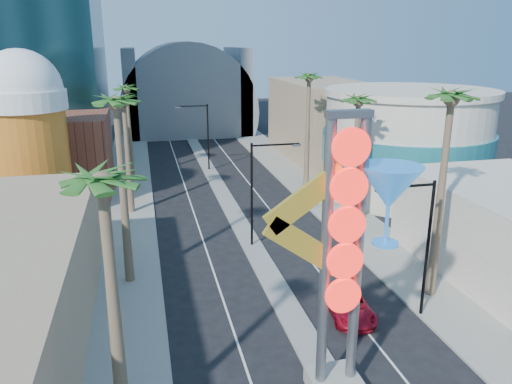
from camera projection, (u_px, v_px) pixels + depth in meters
name	position (u px, v px, depth m)	size (l,w,h in m)	color
sidewalk_west	(127.00, 196.00, 50.03)	(5.00, 100.00, 0.15)	gray
sidewalk_east	(307.00, 185.00, 54.12)	(5.00, 100.00, 0.15)	gray
median	(216.00, 183.00, 54.87)	(1.60, 84.00, 0.15)	gray
brick_filler_west	(59.00, 155.00, 50.30)	(10.00, 10.00, 8.00)	brown
filler_east	(324.00, 120.00, 66.21)	(10.00, 20.00, 10.00)	#9D8465
beer_mug	(27.00, 131.00, 41.51)	(7.00, 7.00, 14.50)	orange
turquoise_building	(406.00, 143.00, 49.78)	(16.60, 16.60, 10.60)	beige
canopy	(186.00, 106.00, 85.36)	(22.00, 16.00, 22.00)	slate
neon_sign	(362.00, 239.00, 20.27)	(6.53, 2.60, 12.55)	gray
streetlight_0	(259.00, 184.00, 36.81)	(3.79, 0.25, 8.00)	black
streetlight_1	(203.00, 131.00, 58.96)	(3.79, 0.25, 8.00)	black
streetlight_2	(421.00, 237.00, 26.96)	(3.45, 0.25, 8.00)	black
palm_0	(104.00, 201.00, 16.51)	(2.40, 2.40, 11.70)	brown
palm_1	(117.00, 115.00, 29.31)	(2.40, 2.40, 12.70)	brown
palm_2	(124.00, 108.00, 42.75)	(2.40, 2.40, 11.20)	brown
palm_3	(127.00, 95.00, 53.95)	(2.40, 2.40, 11.20)	brown
palm_5	(450.00, 112.00, 27.45)	(2.40, 2.40, 13.20)	brown
palm_6	(358.00, 109.00, 39.03)	(2.40, 2.40, 11.70)	brown
palm_7	(309.00, 85.00, 49.96)	(2.40, 2.40, 12.70)	brown
red_pickup	(348.00, 304.00, 28.34)	(2.21, 4.80, 1.33)	#AF0D22
pedestrian_b	(350.00, 231.00, 38.60)	(0.77, 0.60, 1.58)	gray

